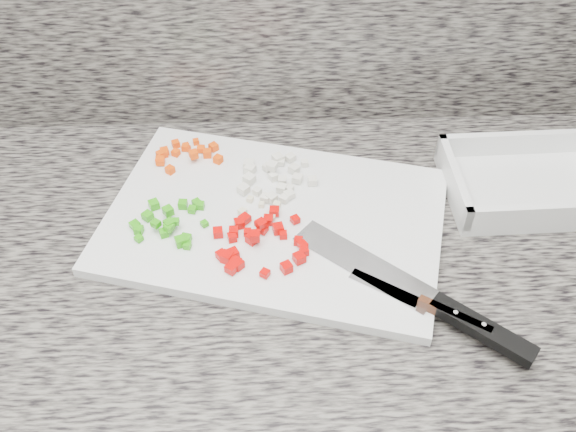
# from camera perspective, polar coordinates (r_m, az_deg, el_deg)

# --- Properties ---
(cabinet) EXTENTS (3.92, 0.62, 0.86)m
(cabinet) POSITION_cam_1_polar(r_m,az_deg,el_deg) (1.33, -4.29, -16.13)
(cabinet) COLOR beige
(cabinet) RESTS_ON ground
(countertop) EXTENTS (3.96, 0.64, 0.04)m
(countertop) POSITION_cam_1_polar(r_m,az_deg,el_deg) (0.96, -5.73, -3.21)
(countertop) COLOR #625E56
(countertop) RESTS_ON cabinet
(cutting_board) EXTENTS (0.56, 0.45, 0.02)m
(cutting_board) POSITION_cam_1_polar(r_m,az_deg,el_deg) (0.96, -1.24, -0.36)
(cutting_board) COLOR silver
(cutting_board) RESTS_ON countertop
(carrot_pile) EXTENTS (0.11, 0.08, 0.02)m
(carrot_pile) POSITION_cam_1_polar(r_m,az_deg,el_deg) (1.06, -9.32, 5.50)
(carrot_pile) COLOR #EE4405
(carrot_pile) RESTS_ON cutting_board
(onion_pile) EXTENTS (0.12, 0.11, 0.02)m
(onion_pile) POSITION_cam_1_polar(r_m,az_deg,el_deg) (1.01, -1.22, 3.55)
(onion_pile) COLOR silver
(onion_pile) RESTS_ON cutting_board
(green_pepper_pile) EXTENTS (0.12, 0.10, 0.02)m
(green_pepper_pile) POSITION_cam_1_polar(r_m,az_deg,el_deg) (0.95, -10.37, -0.50)
(green_pepper_pile) COLOR #2B9D0E
(green_pepper_pile) RESTS_ON cutting_board
(red_pepper_pile) EXTENTS (0.14, 0.13, 0.02)m
(red_pepper_pile) POSITION_cam_1_polar(r_m,az_deg,el_deg) (0.91, -2.87, -2.28)
(red_pepper_pile) COLOR #C70502
(red_pepper_pile) RESTS_ON cutting_board
(garlic_pile) EXTENTS (0.07, 0.06, 0.01)m
(garlic_pile) POSITION_cam_1_polar(r_m,az_deg,el_deg) (0.96, -2.47, 0.65)
(garlic_pile) COLOR beige
(garlic_pile) RESTS_ON cutting_board
(chef_knife) EXTENTS (0.29, 0.26, 0.02)m
(chef_knife) POSITION_cam_1_polar(r_m,az_deg,el_deg) (0.86, 13.27, -7.76)
(chef_knife) COLOR silver
(chef_knife) RESTS_ON cutting_board
(paring_knife) EXTENTS (0.17, 0.12, 0.02)m
(paring_knife) POSITION_cam_1_polar(r_m,az_deg,el_deg) (0.86, 13.00, -8.08)
(paring_knife) COLOR silver
(paring_knife) RESTS_ON cutting_board
(tray) EXTENTS (0.25, 0.19, 0.05)m
(tray) POSITION_cam_1_polar(r_m,az_deg,el_deg) (1.07, 20.43, 2.68)
(tray) COLOR silver
(tray) RESTS_ON countertop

